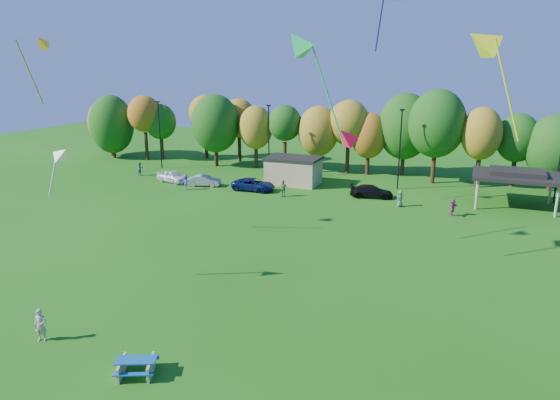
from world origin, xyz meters
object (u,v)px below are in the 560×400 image
at_px(picnic_table, 136,366).
at_px(car_d, 371,191).
at_px(kite_flyer, 41,325).
at_px(car_b, 204,181).
at_px(car_a, 172,176).
at_px(car_c, 254,185).

bearing_deg(picnic_table, car_d, 60.09).
distance_m(kite_flyer, car_b, 34.07).
relative_size(picnic_table, car_b, 0.60).
height_order(kite_flyer, car_b, kite_flyer).
distance_m(kite_flyer, car_a, 35.79).
xyz_separation_m(car_a, car_d, (23.89, 1.82, -0.06)).
distance_m(kite_flyer, car_d, 36.33).
distance_m(car_a, car_b, 4.57).
relative_size(car_b, car_d, 0.85).
bearing_deg(car_c, kite_flyer, -176.30).
xyz_separation_m(kite_flyer, car_d, (10.17, 34.88, -0.23)).
relative_size(car_a, car_c, 0.86).
bearing_deg(kite_flyer, picnic_table, -24.43).
xyz_separation_m(car_b, car_c, (6.28, 0.15, 0.05)).
bearing_deg(picnic_table, car_c, 81.59).
bearing_deg(car_b, car_a, 73.59).
bearing_deg(car_c, car_b, 90.09).
bearing_deg(kite_flyer, car_b, 86.74).
height_order(car_a, car_c, car_a).
distance_m(car_a, car_c, 10.84).
relative_size(kite_flyer, car_b, 0.46).
bearing_deg(picnic_table, car_a, 96.99).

